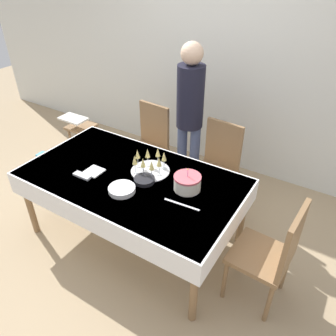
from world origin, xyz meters
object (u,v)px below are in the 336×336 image
Objects in this scene: champagne_tray at (150,163)px; person_standing at (190,108)px; dining_chair_far_left at (149,142)px; gift_bag at (47,167)px; plate_stack_dessert at (145,180)px; dining_chair_far_right at (217,164)px; dining_chair_right_end at (272,253)px; plate_stack_main at (122,189)px; high_chair at (81,132)px; birthday_cake at (187,183)px.

person_standing is (-0.06, 0.83, 0.20)m from champagne_tray.
gift_bag is (-1.08, -0.64, -0.36)m from dining_chair_far_left.
person_standing is (-0.11, 0.98, 0.27)m from plate_stack_dessert.
dining_chair_far_left is 1.00× the size of dining_chair_far_right.
dining_chair_right_end is 1.26m from plate_stack_main.
plate_stack_main is at bearing -32.75° from high_chair.
birthday_cake is 1.95m from high_chair.
champagne_tray is at bearing 85.96° from plate_stack_main.
birthday_cake reaches higher than gift_bag.
dining_chair_far_left is at bearing 10.83° from high_chair.
dining_chair_right_end is at bearing -0.34° from plate_stack_dessert.
plate_stack_dessert reaches higher than high_chair.
dining_chair_right_end is (0.85, -0.87, 0.00)m from dining_chair_far_right.
dining_chair_far_right is 4.32× the size of plate_stack_main.
champagne_tray is 0.18m from plate_stack_dessert.
dining_chair_far_left is at bearing 152.98° from dining_chair_right_end.
gift_bag is (-1.94, -0.64, -0.36)m from dining_chair_far_right.
dining_chair_right_end is 4.25× the size of birthday_cake.
champagne_tray is (0.51, -0.71, 0.29)m from dining_chair_far_left.
dining_chair_far_left is 2.76× the size of champagne_tray.
person_standing is 1.91m from gift_bag.
dining_chair_far_right reaches higher than champagne_tray.
gift_bag is (-2.79, 0.23, -0.36)m from dining_chair_right_end.
plate_stack_main is 0.13× the size of person_standing.
dining_chair_far_left is 1.30m from gift_bag.
dining_chair_far_left is 1.23m from birthday_cake.
plate_stack_main is 0.65× the size of gift_bag.
gift_bag is at bearing 177.42° from champagne_tray.
high_chair is at bearing -174.36° from dining_chair_far_right.
gift_bag is (-1.57, 0.44, -0.58)m from plate_stack_main.
high_chair is (-1.77, -0.17, -0.04)m from dining_chair_far_right.
plate_stack_dessert is 0.25× the size of high_chair.
birthday_cake is at bearing -3.60° from gift_bag.
dining_chair_far_left is at bearing -165.59° from person_standing.
birthday_cake reaches higher than champagne_tray.
birthday_cake is at bearing 15.62° from plate_stack_dessert.
plate_stack_dessert is at bearing -108.74° from dining_chair_far_right.
dining_chair_right_end is 0.57× the size of person_standing.
dining_chair_far_right is at bearing 64.14° from champagne_tray.
gift_bag is at bearing 172.16° from plate_stack_dessert.
champagne_tray is at bearing -115.86° from dining_chair_far_right.
plate_stack_main is at bearing -170.52° from dining_chair_right_end.
birthday_cake is 1.02m from person_standing.
dining_chair_far_left is 0.57× the size of person_standing.
plate_stack_main is at bearing -144.47° from birthday_cake.
plate_stack_main is 1.24× the size of plate_stack_dessert.
plate_stack_main is 0.22m from plate_stack_dessert.
dining_chair_far_right is (0.86, 0.00, 0.00)m from dining_chair_far_left.
dining_chair_far_left is 1.92m from dining_chair_right_end.
plate_stack_main is (0.49, -1.07, 0.22)m from dining_chair_far_left.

